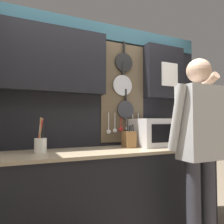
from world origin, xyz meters
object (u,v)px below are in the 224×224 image
(knife_block, at_px, (129,139))
(utensil_crock, at_px, (40,144))
(microwave, at_px, (157,132))
(person, at_px, (199,137))

(knife_block, xyz_separation_m, utensil_crock, (-0.92, 0.00, -0.01))
(knife_block, bearing_deg, utensil_crock, 179.92)
(microwave, height_order, knife_block, microwave)
(utensil_crock, relative_size, person, 0.18)
(utensil_crock, distance_m, person, 1.44)
(microwave, relative_size, knife_block, 2.10)
(microwave, distance_m, person, 0.64)
(knife_block, bearing_deg, person, -60.31)
(knife_block, relative_size, person, 0.14)
(microwave, bearing_deg, knife_block, 179.88)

